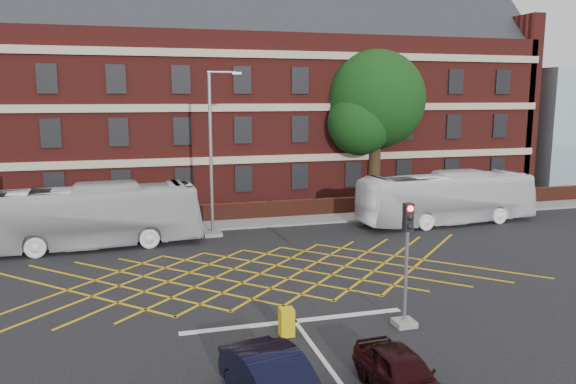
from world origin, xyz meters
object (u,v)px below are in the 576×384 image
object	(u,v)px
car_maroon	(402,374)
bus_right	(447,198)
deciduous_tree	(375,106)
bus_left	(84,216)
traffic_light_near	(406,276)
utility_cabinet	(287,322)
street_lamp	(213,180)

from	to	relation	value
car_maroon	bus_right	bearing A→B (deg)	53.10
deciduous_tree	bus_right	bearing A→B (deg)	-76.31
bus_left	car_maroon	distance (m)	19.89
bus_left	deciduous_tree	xyz separation A→B (m)	(19.28, 7.12, 5.39)
car_maroon	traffic_light_near	bearing A→B (deg)	59.12
bus_left	utility_cabinet	world-z (taller)	bus_left
bus_left	street_lamp	size ratio (longest dim) A/B	1.30
car_maroon	utility_cabinet	size ratio (longest dim) A/B	3.90
deciduous_tree	utility_cabinet	size ratio (longest dim) A/B	11.91
traffic_light_near	deciduous_tree	bearing A→B (deg)	68.79
utility_cabinet	bus_left	bearing A→B (deg)	118.43
deciduous_tree	traffic_light_near	bearing A→B (deg)	-111.21
bus_right	car_maroon	xyz separation A→B (m)	(-11.95, -17.66, -0.97)
bus_right	deciduous_tree	xyz separation A→B (m)	(-1.74, 7.13, 5.45)
bus_left	bus_right	size ratio (longest dim) A/B	1.04
car_maroon	deciduous_tree	size ratio (longest dim) A/B	0.33
deciduous_tree	street_lamp	world-z (taller)	deciduous_tree
utility_cabinet	street_lamp	bearing A→B (deg)	91.66
car_maroon	street_lamp	distance (m)	18.74
bus_left	utility_cabinet	xyz separation A→B (m)	(7.16, -13.24, -1.18)
bus_right	traffic_light_near	world-z (taller)	traffic_light_near
bus_right	traffic_light_near	xyz separation A→B (m)	(-9.76, -13.56, 0.18)
bus_left	traffic_light_near	size ratio (longest dim) A/B	2.76
bus_left	car_maroon	xyz separation A→B (m)	(9.07, -17.67, -1.03)
bus_right	deciduous_tree	size ratio (longest dim) A/B	1.03
bus_right	deciduous_tree	distance (m)	9.14
bus_left	street_lamp	xyz separation A→B (m)	(6.76, 0.76, 1.50)
traffic_light_near	street_lamp	distance (m)	15.08
car_maroon	traffic_light_near	xyz separation A→B (m)	(2.19, 4.10, 1.15)
car_maroon	traffic_light_near	distance (m)	4.79
bus_left	traffic_light_near	bearing A→B (deg)	-143.63
bus_left	bus_right	distance (m)	21.02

